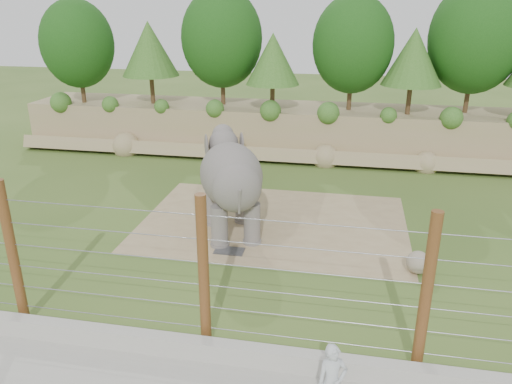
% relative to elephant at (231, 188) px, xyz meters
% --- Properties ---
extents(ground, '(90.00, 90.00, 0.00)m').
position_rel_elephant_xyz_m(ground, '(0.85, -1.79, -1.76)').
color(ground, '#3E5C22').
rests_on(ground, ground).
extents(back_embankment, '(30.00, 5.52, 8.77)m').
position_rel_elephant_xyz_m(back_embankment, '(1.44, 10.89, 2.21)').
color(back_embankment, '#988B5A').
rests_on(back_embankment, ground).
extents(dirt_patch, '(10.00, 7.00, 0.02)m').
position_rel_elephant_xyz_m(dirt_patch, '(1.35, 1.21, -1.75)').
color(dirt_patch, '#977D57').
rests_on(dirt_patch, ground).
extents(drain_grate, '(1.00, 0.60, 0.03)m').
position_rel_elephant_xyz_m(drain_grate, '(0.24, -1.43, -1.72)').
color(drain_grate, '#262628').
rests_on(drain_grate, dirt_patch).
extents(elephant, '(3.36, 4.72, 3.51)m').
position_rel_elephant_xyz_m(elephant, '(0.00, 0.00, 0.00)').
color(elephant, '#5C5552').
rests_on(elephant, ground).
extents(stone_ball, '(0.73, 0.73, 0.73)m').
position_rel_elephant_xyz_m(stone_ball, '(6.35, -1.72, -1.37)').
color(stone_ball, gray).
rests_on(stone_ball, dirt_patch).
extents(retaining_wall, '(26.00, 0.35, 0.50)m').
position_rel_elephant_xyz_m(retaining_wall, '(0.85, -6.79, -1.51)').
color(retaining_wall, '#AAA79E').
rests_on(retaining_wall, ground).
extents(barrier_fence, '(20.26, 0.26, 4.00)m').
position_rel_elephant_xyz_m(barrier_fence, '(0.85, -6.29, 0.24)').
color(barrier_fence, '#573217').
rests_on(barrier_fence, ground).
extents(zookeeper, '(0.72, 0.60, 1.69)m').
position_rel_elephant_xyz_m(zookeeper, '(3.98, -7.99, -0.90)').
color(zookeeper, '#AEB3B8').
rests_on(zookeeper, walkway).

